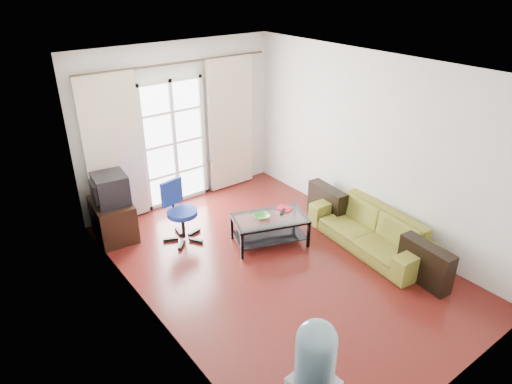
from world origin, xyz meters
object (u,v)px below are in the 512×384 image
Objects in this scene: crt_tv at (109,189)px; task_chair at (182,223)px; tv_stand at (113,219)px; sofa at (370,230)px; coffee_table at (270,226)px.

task_chair is (0.78, -0.66, -0.54)m from crt_tv.
tv_stand is at bearing 125.83° from task_chair.
sofa is 3.85m from crt_tv.
sofa is 3.71× the size of crt_tv.
tv_stand is 1.05m from task_chair.
crt_tv is (0.00, -0.04, 0.52)m from tv_stand.
coffee_table is at bearing -125.74° from sofa.
crt_tv is at bearing -82.04° from tv_stand.
crt_tv is 0.58× the size of task_chair.
task_chair is at bearing 138.14° from coffee_table.
tv_stand is 0.86× the size of task_chair.
crt_tv is 1.16m from task_chair.
task_chair is (-2.09, 1.85, -0.01)m from sofa.
coffee_table is 1.52× the size of tv_stand.
coffee_table is at bearing -54.19° from task_chair.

